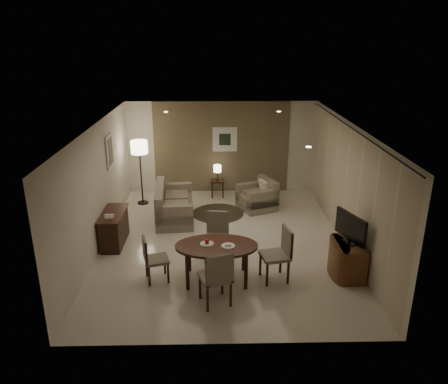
{
  "coord_description": "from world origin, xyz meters",
  "views": [
    {
      "loc": [
        -0.21,
        -9.03,
        4.51
      ],
      "look_at": [
        0.0,
        0.2,
        1.15
      ],
      "focal_mm": 35.0,
      "sensor_mm": 36.0,
      "label": 1
    }
  ],
  "objects_px": {
    "chair_left": "(157,259)",
    "chair_right": "(275,255)",
    "armchair": "(257,195)",
    "sofa": "(174,202)",
    "tv_cabinet": "(348,259)",
    "dining_table": "(217,262)",
    "chair_near": "(215,276)",
    "side_table": "(217,188)",
    "console_desk": "(114,228)",
    "chair_far": "(216,238)",
    "floor_lamp": "(141,173)"
  },
  "relations": [
    {
      "from": "chair_near",
      "to": "armchair",
      "type": "distance_m",
      "value": 4.55
    },
    {
      "from": "tv_cabinet",
      "to": "chair_near",
      "type": "bearing_deg",
      "value": -161.24
    },
    {
      "from": "tv_cabinet",
      "to": "chair_left",
      "type": "xyz_separation_m",
      "value": [
        -3.73,
        -0.09,
        0.1
      ]
    },
    {
      "from": "chair_right",
      "to": "sofa",
      "type": "xyz_separation_m",
      "value": [
        -2.17,
        3.05,
        -0.09
      ]
    },
    {
      "from": "tv_cabinet",
      "to": "chair_left",
      "type": "bearing_deg",
      "value": -178.55
    },
    {
      "from": "chair_near",
      "to": "chair_right",
      "type": "distance_m",
      "value": 1.37
    },
    {
      "from": "chair_left",
      "to": "armchair",
      "type": "distance_m",
      "value": 4.26
    },
    {
      "from": "chair_near",
      "to": "chair_right",
      "type": "relative_size",
      "value": 1.01
    },
    {
      "from": "tv_cabinet",
      "to": "dining_table",
      "type": "bearing_deg",
      "value": -177.51
    },
    {
      "from": "console_desk",
      "to": "side_table",
      "type": "bearing_deg",
      "value": 51.79
    },
    {
      "from": "chair_right",
      "to": "armchair",
      "type": "height_order",
      "value": "chair_right"
    },
    {
      "from": "chair_left",
      "to": "sofa",
      "type": "relative_size",
      "value": 0.49
    },
    {
      "from": "chair_far",
      "to": "side_table",
      "type": "relative_size",
      "value": 2.02
    },
    {
      "from": "console_desk",
      "to": "chair_far",
      "type": "relative_size",
      "value": 1.18
    },
    {
      "from": "dining_table",
      "to": "armchair",
      "type": "height_order",
      "value": "armchair"
    },
    {
      "from": "dining_table",
      "to": "side_table",
      "type": "xyz_separation_m",
      "value": [
        0.06,
        4.61,
        -0.12
      ]
    },
    {
      "from": "dining_table",
      "to": "armchair",
      "type": "distance_m",
      "value": 3.8
    },
    {
      "from": "dining_table",
      "to": "chair_far",
      "type": "height_order",
      "value": "chair_far"
    },
    {
      "from": "floor_lamp",
      "to": "chair_far",
      "type": "bearing_deg",
      "value": -58.2
    },
    {
      "from": "chair_far",
      "to": "dining_table",
      "type": "bearing_deg",
      "value": -82.63
    },
    {
      "from": "sofa",
      "to": "chair_left",
      "type": "bearing_deg",
      "value": 174.08
    },
    {
      "from": "console_desk",
      "to": "tv_cabinet",
      "type": "bearing_deg",
      "value": -17.05
    },
    {
      "from": "chair_near",
      "to": "chair_right",
      "type": "xyz_separation_m",
      "value": [
        1.14,
        0.76,
        -0.0
      ]
    },
    {
      "from": "floor_lamp",
      "to": "armchair",
      "type": "bearing_deg",
      "value": -8.52
    },
    {
      "from": "chair_far",
      "to": "floor_lamp",
      "type": "height_order",
      "value": "floor_lamp"
    },
    {
      "from": "chair_left",
      "to": "floor_lamp",
      "type": "relative_size",
      "value": 0.5
    },
    {
      "from": "chair_near",
      "to": "sofa",
      "type": "bearing_deg",
      "value": -94.1
    },
    {
      "from": "console_desk",
      "to": "chair_near",
      "type": "bearing_deg",
      "value": -46.4
    },
    {
      "from": "chair_left",
      "to": "armchair",
      "type": "height_order",
      "value": "chair_left"
    },
    {
      "from": "chair_right",
      "to": "floor_lamp",
      "type": "xyz_separation_m",
      "value": [
        -3.16,
        4.12,
        0.37
      ]
    },
    {
      "from": "dining_table",
      "to": "chair_right",
      "type": "bearing_deg",
      "value": -0.86
    },
    {
      "from": "tv_cabinet",
      "to": "side_table",
      "type": "xyz_separation_m",
      "value": [
        -2.53,
        4.5,
        -0.1
      ]
    },
    {
      "from": "chair_near",
      "to": "sofa",
      "type": "height_order",
      "value": "chair_near"
    },
    {
      "from": "tv_cabinet",
      "to": "chair_near",
      "type": "xyz_separation_m",
      "value": [
        -2.62,
        -0.89,
        0.18
      ]
    },
    {
      "from": "dining_table",
      "to": "chair_near",
      "type": "relative_size",
      "value": 1.49
    },
    {
      "from": "tv_cabinet",
      "to": "armchair",
      "type": "distance_m",
      "value": 3.81
    },
    {
      "from": "chair_far",
      "to": "chair_left",
      "type": "xyz_separation_m",
      "value": [
        -1.15,
        -0.77,
        -0.06
      ]
    },
    {
      "from": "dining_table",
      "to": "chair_far",
      "type": "bearing_deg",
      "value": 89.91
    },
    {
      "from": "tv_cabinet",
      "to": "floor_lamp",
      "type": "height_order",
      "value": "floor_lamp"
    },
    {
      "from": "side_table",
      "to": "chair_left",
      "type": "bearing_deg",
      "value": -104.7
    },
    {
      "from": "chair_left",
      "to": "chair_right",
      "type": "relative_size",
      "value": 0.86
    },
    {
      "from": "chair_near",
      "to": "side_table",
      "type": "height_order",
      "value": "chair_near"
    },
    {
      "from": "tv_cabinet",
      "to": "chair_right",
      "type": "distance_m",
      "value": 1.49
    },
    {
      "from": "side_table",
      "to": "floor_lamp",
      "type": "bearing_deg",
      "value": -166.44
    },
    {
      "from": "sofa",
      "to": "console_desk",
      "type": "bearing_deg",
      "value": 134.42
    },
    {
      "from": "sofa",
      "to": "side_table",
      "type": "bearing_deg",
      "value": -39.4
    },
    {
      "from": "dining_table",
      "to": "chair_left",
      "type": "xyz_separation_m",
      "value": [
        -1.15,
        0.02,
        0.08
      ]
    },
    {
      "from": "chair_left",
      "to": "console_desk",
      "type": "bearing_deg",
      "value": 19.97
    },
    {
      "from": "chair_left",
      "to": "sofa",
      "type": "distance_m",
      "value": 3.01
    },
    {
      "from": "console_desk",
      "to": "sofa",
      "type": "height_order",
      "value": "sofa"
    }
  ]
}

